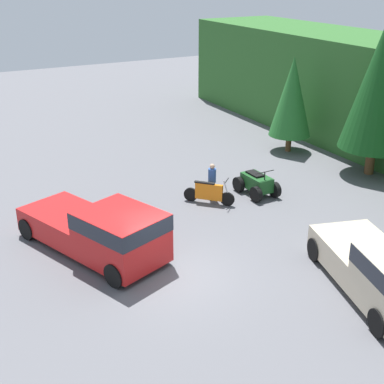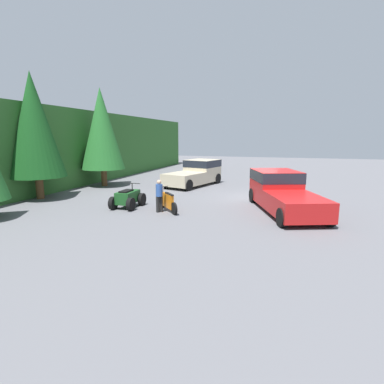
{
  "view_description": "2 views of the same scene",
  "coord_description": "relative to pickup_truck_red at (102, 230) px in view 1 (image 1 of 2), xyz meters",
  "views": [
    {
      "loc": [
        13.54,
        -6.56,
        9.33
      ],
      "look_at": [
        -3.85,
        2.74,
        0.95
      ],
      "focal_mm": 50.0,
      "sensor_mm": 36.0,
      "label": 1
    },
    {
      "loc": [
        -18.09,
        -1.8,
        3.68
      ],
      "look_at": [
        -3.85,
        2.74,
        0.95
      ],
      "focal_mm": 28.0,
      "sensor_mm": 36.0,
      "label": 2
    }
  ],
  "objects": [
    {
      "name": "ground_plane",
      "position": [
        2.27,
        1.59,
        -1.01
      ],
      "size": [
        80.0,
        80.0,
        0.0
      ],
      "primitive_type": "plane",
      "color": "#5B5B60"
    },
    {
      "name": "tree_left",
      "position": [
        -6.15,
        12.71,
        1.97
      ],
      "size": [
        2.23,
        2.23,
        5.06
      ],
      "color": "brown",
      "rests_on": "ground_plane"
    },
    {
      "name": "tree_mid_left",
      "position": [
        -1.55,
        14.06,
        3.37
      ],
      "size": [
        3.28,
        3.28,
        7.44
      ],
      "color": "brown",
      "rests_on": "ground_plane"
    },
    {
      "name": "pickup_truck_red",
      "position": [
        0.0,
        0.0,
        0.0
      ],
      "size": [
        6.3,
        4.15,
        1.92
      ],
      "rotation": [
        0.0,
        0.0,
        0.36
      ],
      "color": "red",
      "rests_on": "ground_plane"
    },
    {
      "name": "dirt_bike",
      "position": [
        -2.13,
        5.43,
        -0.54
      ],
      "size": [
        1.67,
        1.61,
        1.16
      ],
      "rotation": [
        0.0,
        0.0,
        0.77
      ],
      "color": "black",
      "rests_on": "ground_plane"
    },
    {
      "name": "quad_atv",
      "position": [
        -2.01,
        7.77,
        -0.52
      ],
      "size": [
        2.02,
        1.28,
        1.24
      ],
      "rotation": [
        0.0,
        0.0,
        0.03
      ],
      "color": "black",
      "rests_on": "ground_plane"
    },
    {
      "name": "rider_person",
      "position": [
        -2.44,
        5.75,
        -0.13
      ],
      "size": [
        0.47,
        0.47,
        1.63
      ],
      "rotation": [
        0.0,
        0.0,
        0.8
      ],
      "color": "black",
      "rests_on": "ground_plane"
    }
  ]
}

